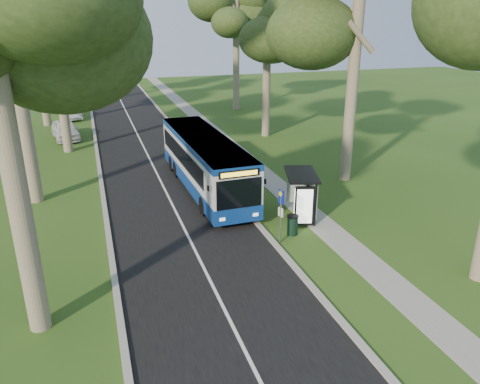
% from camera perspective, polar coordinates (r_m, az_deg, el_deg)
% --- Properties ---
extents(ground, '(120.00, 120.00, 0.00)m').
position_cam_1_polar(ground, '(21.81, 3.30, -5.36)').
color(ground, '#2C4D18').
rests_on(ground, ground).
extents(road, '(7.00, 100.00, 0.02)m').
position_cam_1_polar(road, '(30.02, -9.92, 1.85)').
color(road, black).
rests_on(road, ground).
extents(kerb_east, '(0.25, 100.00, 0.12)m').
position_cam_1_polar(kerb_east, '(30.64, -3.44, 2.62)').
color(kerb_east, '#9E9B93').
rests_on(kerb_east, ground).
extents(kerb_west, '(0.25, 100.00, 0.12)m').
position_cam_1_polar(kerb_west, '(29.78, -16.58, 1.21)').
color(kerb_west, '#9E9B93').
rests_on(kerb_west, ground).
extents(centre_line, '(0.12, 100.00, 0.00)m').
position_cam_1_polar(centre_line, '(30.02, -9.92, 1.87)').
color(centre_line, white).
rests_on(centre_line, road).
extents(footpath, '(1.50, 100.00, 0.02)m').
position_cam_1_polar(footpath, '(31.50, 1.85, 3.06)').
color(footpath, gray).
rests_on(footpath, ground).
extents(bus, '(2.81, 11.88, 3.13)m').
position_cam_1_polar(bus, '(26.99, -4.28, 3.54)').
color(bus, silver).
rests_on(bus, ground).
extents(bus_stop_sign, '(0.14, 0.36, 2.57)m').
position_cam_1_polar(bus_stop_sign, '(20.57, 4.99, -2.19)').
color(bus_stop_sign, gray).
rests_on(bus_stop_sign, ground).
extents(bus_shelter, '(2.16, 3.00, 2.32)m').
position_cam_1_polar(bus_shelter, '(23.11, 8.13, 0.38)').
color(bus_shelter, black).
rests_on(bus_shelter, ground).
extents(litter_bin, '(0.55, 0.55, 0.95)m').
position_cam_1_polar(litter_bin, '(21.86, 6.41, -4.01)').
color(litter_bin, black).
rests_on(litter_bin, ground).
extents(car_white, '(2.57, 4.85, 1.57)m').
position_cam_1_polar(car_white, '(41.21, -20.54, 7.14)').
color(car_white, silver).
rests_on(car_white, ground).
extents(car_silver, '(2.43, 4.29, 1.34)m').
position_cam_1_polar(car_silver, '(49.36, -20.05, 9.14)').
color(car_silver, '#B2B4BA').
rests_on(car_silver, ground).
extents(tree_west_e, '(5.20, 5.20, 14.76)m').
position_cam_1_polar(tree_west_e, '(56.23, -20.71, 20.94)').
color(tree_west_e, '#7A6B56').
rests_on(tree_west_e, ground).
extents(tree_east_c, '(5.20, 5.20, 13.63)m').
position_cam_1_polar(tree_east_c, '(38.83, 3.43, 21.52)').
color(tree_east_c, '#7A6B56').
rests_on(tree_east_c, ground).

